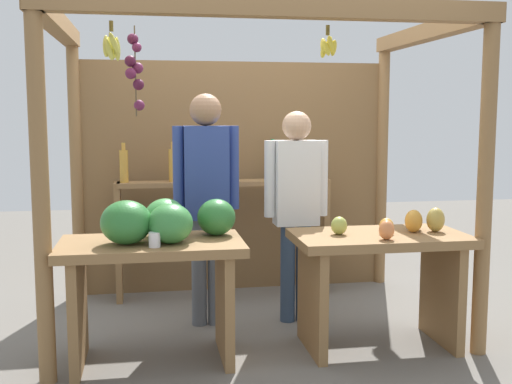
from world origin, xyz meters
TOP-DOWN VIEW (x-y plane):
  - ground_plane at (0.00, 0.00)m, footprint 12.00×12.00m
  - market_stall at (-0.01, 0.40)m, footprint 2.83×1.91m
  - fruit_counter_left at (-0.71, -0.67)m, footprint 1.14×0.65m
  - fruit_counter_right at (0.76, -0.68)m, footprint 1.14×0.64m
  - bottle_shelf_unit at (-0.14, 0.68)m, footprint 1.81×0.22m
  - vendor_man at (-0.34, -0.03)m, footprint 0.48×0.23m
  - vendor_woman at (0.32, -0.06)m, footprint 0.48×0.21m

SIDE VIEW (x-z plane):
  - ground_plane at x=0.00m, z-range 0.00..0.00m
  - fruit_counter_right at x=0.76m, z-range 0.10..1.03m
  - fruit_counter_left at x=-0.71m, z-range 0.18..1.22m
  - bottle_shelf_unit at x=-0.14m, z-range 0.10..1.45m
  - vendor_woman at x=0.32m, z-range 0.15..1.73m
  - vendor_man at x=-0.34m, z-range 0.18..1.88m
  - market_stall at x=-0.01m, z-range 0.20..2.43m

